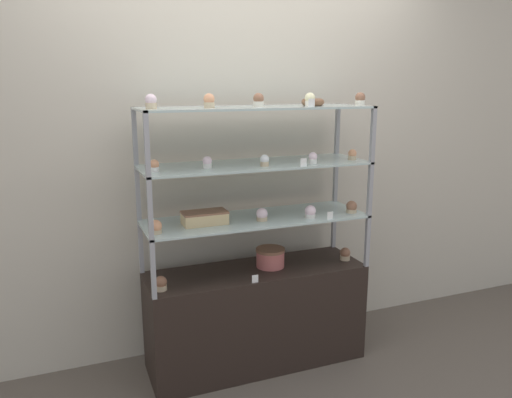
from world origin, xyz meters
name	(u,v)px	position (x,y,z in m)	size (l,w,h in m)	color
ground_plane	(256,361)	(0.00, 0.00, 0.00)	(20.00, 20.00, 0.00)	brown
back_wall	(235,143)	(0.00, 0.35, 1.30)	(8.00, 0.05, 2.60)	beige
display_base	(256,316)	(0.00, 0.00, 0.30)	(1.28, 0.41, 0.60)	black
display_riser_lower	(256,221)	(0.00, 0.00, 0.89)	(1.28, 0.41, 0.31)	#99999E
display_riser_middle	(256,167)	(0.00, 0.00, 1.20)	(1.28, 0.41, 0.31)	#99999E
display_riser_upper	(256,110)	(0.00, 0.00, 1.52)	(1.28, 0.41, 0.31)	#99999E
layer_cake_centerpiece	(270,257)	(0.10, 0.01, 0.65)	(0.17, 0.17, 0.11)	#C66660
sheet_cake_frosted	(205,218)	(-0.31, -0.02, 0.95)	(0.25, 0.13, 0.07)	#DBBC84
cupcake_0	(161,284)	(-0.58, -0.10, 0.63)	(0.06, 0.06, 0.08)	#CCB28C
cupcake_1	(345,254)	(0.57, -0.05, 0.63)	(0.06, 0.06, 0.08)	#CCB28C
price_tag_0	(255,279)	(-0.08, -0.19, 0.62)	(0.04, 0.00, 0.04)	white
cupcake_2	(156,227)	(-0.59, -0.10, 0.94)	(0.06, 0.06, 0.07)	#CCB28C
cupcake_3	(262,215)	(0.01, -0.07, 0.94)	(0.06, 0.06, 0.07)	#CCB28C
cupcake_4	(310,212)	(0.29, -0.11, 0.94)	(0.06, 0.06, 0.07)	white
cupcake_5	(352,207)	(0.57, -0.10, 0.94)	(0.06, 0.06, 0.07)	#CCB28C
price_tag_1	(330,216)	(0.38, -0.19, 0.93)	(0.04, 0.00, 0.04)	white
cupcake_6	(154,166)	(-0.58, -0.06, 1.25)	(0.05, 0.05, 0.06)	white
cupcake_7	(207,162)	(-0.29, -0.05, 1.25)	(0.05, 0.05, 0.06)	white
cupcake_8	(265,161)	(0.01, -0.10, 1.25)	(0.05, 0.05, 0.06)	#CCB28C
cupcake_9	(313,158)	(0.30, -0.11, 1.25)	(0.05, 0.05, 0.06)	white
cupcake_10	(352,155)	(0.58, -0.08, 1.25)	(0.05, 0.05, 0.06)	#CCB28C
price_tag_2	(304,162)	(0.20, -0.19, 1.25)	(0.04, 0.00, 0.04)	white
cupcake_11	(151,102)	(-0.58, -0.07, 1.57)	(0.06, 0.06, 0.07)	#CCB28C
cupcake_12	(209,101)	(-0.28, -0.07, 1.57)	(0.06, 0.06, 0.07)	#CCB28C
cupcake_13	(259,100)	(-0.01, -0.06, 1.57)	(0.06, 0.06, 0.07)	beige
cupcake_14	(310,100)	(0.29, -0.08, 1.57)	(0.06, 0.06, 0.07)	beige
cupcake_15	(360,99)	(0.60, -0.10, 1.57)	(0.06, 0.06, 0.07)	beige
price_tag_3	(312,103)	(0.24, -0.19, 1.56)	(0.04, 0.00, 0.04)	white
donut_glazed	(313,102)	(0.33, -0.04, 1.56)	(0.13, 0.13, 0.04)	brown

